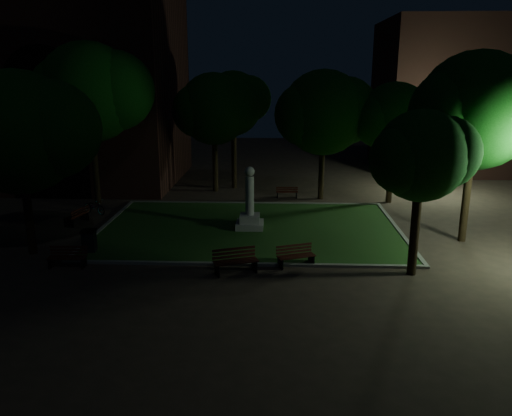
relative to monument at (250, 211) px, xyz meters
The scene contains 23 objects.
ground 2.22m from the monument, 90.00° to the right, with size 80.00×80.00×0.00m, color #403126.
lawn 0.92m from the monument, ahead, with size 15.00×10.00×0.08m, color #254D19.
lawn_kerb 0.90m from the monument, ahead, with size 15.40×10.40×0.12m.
monument is the anchor object (origin of this frame).
building_main 20.77m from the monument, 143.38° to the left, with size 20.00×12.00×15.00m.
building_far 25.95m from the monument, 45.00° to the left, with size 16.00×10.00×12.00m, color #43211A.
tree_west 11.14m from the monument, 156.93° to the right, with size 6.43×5.25×8.02m.
tree_north_wl 10.09m from the monument, 107.39° to the left, with size 5.79×4.73×7.90m.
tree_north_er 9.11m from the monument, 56.88° to the left, with size 6.43×5.25×8.09m.
tree_ne 11.19m from the monument, 34.94° to the left, with size 5.31×4.34×7.36m.
tree_east 11.74m from the monument, ahead, with size 6.57×5.36×8.85m.
tree_se 9.73m from the monument, 39.79° to the right, with size 4.30×3.51×6.54m.
tree_nw 12.21m from the monument, 152.61° to the left, with size 7.20×5.88×9.66m.
tree_far_north 10.99m from the monument, 98.93° to the left, with size 4.81×3.93×8.01m.
lamppost_nw 13.46m from the monument, 144.19° to the left, with size 1.18×0.28×4.70m.
lamppost_ne 14.57m from the monument, 33.25° to the left, with size 1.18×0.28×4.20m.
bench_near_left 5.87m from the monument, 92.68° to the right, with size 1.89×1.19×0.98m.
bench_near_right 5.48m from the monument, 66.44° to the right, with size 1.68×1.06×0.87m.
bench_west_near 9.15m from the monument, 142.85° to the right, with size 1.57×0.60×0.85m.
bench_left_side 9.30m from the monument, behind, with size 0.88×1.68×0.88m.
bench_far_side 7.14m from the monument, 73.24° to the left, with size 1.40×0.51×0.76m.
trash_bin 7.97m from the monument, 151.43° to the right, with size 0.69×0.69×1.06m.
bicycle 9.41m from the monument, 164.24° to the left, with size 0.57×1.64×0.86m, color black.
Camera 1 is at (1.32, -22.61, 7.78)m, focal length 35.00 mm.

